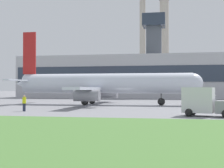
% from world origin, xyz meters
% --- Properties ---
extents(ground_plane, '(400.00, 400.00, 0.00)m').
position_xyz_m(ground_plane, '(0.00, 0.00, 0.00)').
color(ground_plane, gray).
extents(terminal_building, '(64.37, 15.64, 21.43)m').
position_xyz_m(terminal_building, '(0.08, 37.88, 5.54)').
color(terminal_building, '#B2B2B7').
rests_on(terminal_building, ground_plane).
extents(smokestack_left, '(2.48, 2.48, 37.65)m').
position_xyz_m(smokestack_left, '(-3.40, 70.53, 18.93)').
color(smokestack_left, '#B2A899').
rests_on(smokestack_left, ground_plane).
extents(smokestack_right, '(3.75, 3.75, 35.70)m').
position_xyz_m(smokestack_right, '(4.42, 72.01, 18.00)').
color(smokestack_right, '#B2A899').
rests_on(smokestack_right, ground_plane).
extents(airplane, '(28.52, 24.87, 11.26)m').
position_xyz_m(airplane, '(-3.56, 2.32, 3.09)').
color(airplane, silver).
rests_on(airplane, ground_plane).
extents(pushback_tug, '(3.33, 2.62, 1.93)m').
position_xyz_m(pushback_tug, '(11.27, 2.51, 0.85)').
color(pushback_tug, gray).
rests_on(pushback_tug, ground_plane).
extents(baggage_truck, '(4.72, 3.21, 2.56)m').
position_xyz_m(baggage_truck, '(9.46, -14.52, 1.22)').
color(baggage_truck, gray).
rests_on(baggage_truck, ground_plane).
extents(ground_crew_person, '(0.47, 0.47, 1.75)m').
position_xyz_m(ground_crew_person, '(-8.96, -12.02, 0.89)').
color(ground_crew_person, '#23283D').
rests_on(ground_crew_person, ground_plane).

